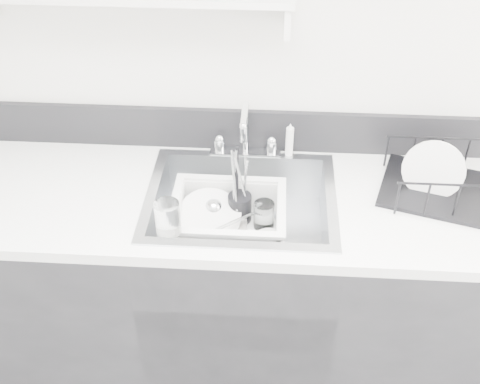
# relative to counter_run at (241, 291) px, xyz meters

# --- Properties ---
(room_shell) EXTENTS (3.50, 3.00, 2.60)m
(room_shell) POSITION_rel_counter_run_xyz_m (0.00, -0.80, 1.22)
(room_shell) COLOR silver
(room_shell) RESTS_ON ground
(counter_run) EXTENTS (3.20, 0.62, 0.92)m
(counter_run) POSITION_rel_counter_run_xyz_m (0.00, 0.00, 0.00)
(counter_run) COLOR black
(counter_run) RESTS_ON ground
(backsplash) EXTENTS (3.20, 0.02, 0.16)m
(backsplash) POSITION_rel_counter_run_xyz_m (0.00, 0.30, 0.54)
(backsplash) COLOR black
(backsplash) RESTS_ON counter_run
(sink) EXTENTS (0.64, 0.52, 0.20)m
(sink) POSITION_rel_counter_run_xyz_m (0.00, 0.00, 0.37)
(sink) COLOR silver
(sink) RESTS_ON counter_run
(faucet) EXTENTS (0.26, 0.18, 0.23)m
(faucet) POSITION_rel_counter_run_xyz_m (0.00, 0.25, 0.52)
(faucet) COLOR silver
(faucet) RESTS_ON counter_run
(side_sprayer) EXTENTS (0.03, 0.03, 0.14)m
(side_sprayer) POSITION_rel_counter_run_xyz_m (0.16, 0.25, 0.53)
(side_sprayer) COLOR white
(side_sprayer) RESTS_ON counter_run
(wash_tub) EXTENTS (0.46, 0.41, 0.15)m
(wash_tub) POSITION_rel_counter_run_xyz_m (-0.04, -0.02, 0.37)
(wash_tub) COLOR white
(wash_tub) RESTS_ON sink
(plate_stack) EXTENTS (0.27, 0.26, 0.11)m
(plate_stack) POSITION_rel_counter_run_xyz_m (-0.10, 0.01, 0.34)
(plate_stack) COLOR white
(plate_stack) RESTS_ON wash_tub
(utensil_cup) EXTENTS (0.08, 0.08, 0.28)m
(utensil_cup) POSITION_rel_counter_run_xyz_m (-0.01, 0.07, 0.37)
(utensil_cup) COLOR black
(utensil_cup) RESTS_ON wash_tub
(ladle) EXTENTS (0.27, 0.25, 0.08)m
(ladle) POSITION_rel_counter_run_xyz_m (-0.05, 0.00, 0.35)
(ladle) COLOR silver
(ladle) RESTS_ON wash_tub
(tumbler_in_tub) EXTENTS (0.09, 0.09, 0.10)m
(tumbler_in_tub) POSITION_rel_counter_run_xyz_m (0.08, 0.03, 0.36)
(tumbler_in_tub) COLOR white
(tumbler_in_tub) RESTS_ON wash_tub
(tumbler_counter) EXTENTS (0.09, 0.09, 0.11)m
(tumbler_counter) POSITION_rel_counter_run_xyz_m (-0.22, -0.19, 0.52)
(tumbler_counter) COLOR white
(tumbler_counter) RESTS_ON counter_run
(dish_rack) EXTENTS (0.48, 0.41, 0.14)m
(dish_rack) POSITION_rel_counter_run_xyz_m (0.69, 0.07, 0.53)
(dish_rack) COLOR black
(dish_rack) RESTS_ON counter_run
(bowl_small) EXTENTS (0.11, 0.11, 0.03)m
(bowl_small) POSITION_rel_counter_run_xyz_m (0.10, -0.06, 0.32)
(bowl_small) COLOR white
(bowl_small) RESTS_ON wash_tub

